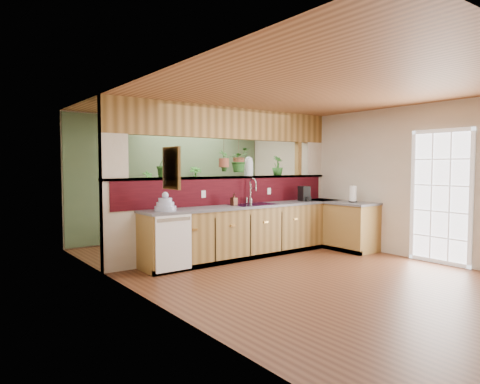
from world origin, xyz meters
TOP-DOWN VIEW (x-y plane):
  - ground at (0.00, 0.00)m, footprint 4.60×7.00m
  - ceiling at (0.00, 0.00)m, footprint 4.60×7.00m
  - wall_back at (0.00, 3.50)m, footprint 4.60×0.02m
  - wall_left at (-2.30, 0.00)m, footprint 0.02×7.00m
  - wall_right at (2.30, 0.00)m, footprint 0.02×7.00m
  - pass_through_partition at (0.03, 1.35)m, footprint 4.60×0.21m
  - pass_through_ledge at (0.00, 1.35)m, footprint 4.60×0.21m
  - header_beam at (0.00, 1.35)m, footprint 4.60×0.15m
  - sage_backwall at (0.00, 3.48)m, footprint 4.55×0.02m
  - countertop at (0.84, 0.87)m, footprint 4.14×1.52m
  - dishwasher at (-1.48, 0.66)m, footprint 0.58×0.03m
  - navy_sink at (0.25, 0.98)m, footprint 0.82×0.50m
  - french_door at (2.27, -1.30)m, footprint 0.06×1.02m
  - framed_print at (-2.27, -0.80)m, footprint 0.04×0.35m
  - faucet at (0.34, 1.13)m, footprint 0.20×0.20m
  - dish_stack at (-1.47, 0.93)m, footprint 0.33×0.33m
  - soap_dispenser at (-0.14, 1.01)m, footprint 0.10×0.10m
  - coffee_maker at (1.48, 0.95)m, footprint 0.15×0.26m
  - paper_towel at (2.01, 0.22)m, footprint 0.15×0.15m
  - glass_jar at (0.44, 1.35)m, footprint 0.16×0.16m
  - ledge_plant_left at (-1.29, 1.35)m, footprint 0.23×0.18m
  - ledge_plant_right at (1.15, 1.35)m, footprint 0.24×0.24m
  - hanging_plant_a at (-0.12, 1.35)m, footprint 0.24×0.19m
  - hanging_plant_b at (0.21, 1.35)m, footprint 0.47×0.44m
  - shelving_console at (-0.11, 3.25)m, footprint 1.71×1.06m
  - shelf_plant_a at (-0.68, 3.25)m, footprint 0.25×0.18m
  - shelf_plant_b at (0.43, 3.25)m, footprint 0.35×0.35m
  - floor_plant at (1.22, 2.55)m, footprint 0.89×0.82m

SIDE VIEW (x-z plane):
  - ground at x=0.00m, z-range -0.01..0.01m
  - floor_plant at x=1.22m, z-range 0.00..0.82m
  - countertop at x=0.84m, z-range 0.00..0.90m
  - dishwasher at x=-1.48m, z-range 0.05..0.87m
  - shelving_console at x=-0.11m, z-range -0.05..1.05m
  - navy_sink at x=0.25m, z-range 0.73..0.91m
  - dish_stack at x=-1.47m, z-range 0.85..1.13m
  - soap_dispenser at x=-0.14m, z-range 0.90..1.10m
  - coffee_maker at x=1.48m, z-range 0.89..1.18m
  - paper_towel at x=2.01m, z-range 0.89..1.21m
  - french_door at x=2.27m, z-range -0.03..2.13m
  - faucet at x=0.34m, z-range 0.92..1.37m
  - pass_through_partition at x=0.03m, z-range -0.11..2.49m
  - shelf_plant_a at x=-0.68m, z-range 1.05..1.48m
  - wall_back at x=0.00m, z-range 0.00..2.60m
  - wall_left at x=-2.30m, z-range 0.00..2.60m
  - wall_right at x=2.30m, z-range 0.00..2.60m
  - sage_backwall at x=0.00m, z-range 0.02..2.58m
  - shelf_plant_b at x=0.43m, z-range 1.05..1.56m
  - pass_through_ledge at x=0.00m, z-range 1.35..1.39m
  - framed_print at x=-2.27m, z-range 1.32..1.78m
  - glass_jar at x=0.44m, z-range 1.39..1.74m
  - ledge_plant_right at x=1.15m, z-range 1.39..1.77m
  - ledge_plant_left at x=-1.29m, z-range 1.39..1.80m
  - hanging_plant_a at x=-0.12m, z-range 1.54..2.04m
  - hanging_plant_b at x=0.21m, z-range 1.59..2.14m
  - header_beam at x=0.00m, z-range 2.05..2.60m
  - ceiling at x=0.00m, z-range 2.60..2.60m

